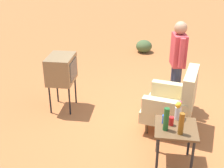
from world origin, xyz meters
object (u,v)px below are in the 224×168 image
Objects in this scene: side_table at (176,133)px; person_standing at (177,61)px; tv_on_stand at (61,69)px; armchair at (174,102)px; bottle_wine_green at (166,119)px; soda_can_red at (171,121)px; flower_vase at (178,109)px; soda_can_blue at (164,119)px; bottle_tall_amber at (181,124)px.

person_standing reaches higher than side_table.
person_standing is at bearing 98.93° from tv_on_stand.
armchair is 3.31× the size of bottle_wine_green.
soda_can_red is 0.46× the size of flower_vase.
soda_can_blue is at bearing -51.57° from flower_vase.
soda_can_blue is at bearing -7.90° from person_standing.
person_standing is 5.47× the size of bottle_tall_amber.
armchair reaches higher than soda_can_blue.
armchair is 1.77× the size of side_table.
side_table is at bearing 56.82° from tv_on_stand.
person_standing is 1.71m from bottle_wine_green.
soda_can_blue is 0.10m from soda_can_red.
bottle_tall_amber is at bearing 3.10° from flower_vase.
side_table is (0.88, -0.01, 0.01)m from armchair.
armchair is at bearing 168.06° from soda_can_blue.
tv_on_stand is 2.06m from person_standing.
side_table is at bearing 64.49° from soda_can_blue.
side_table is 0.30m from bottle_wine_green.
soda_can_red is (1.57, -0.12, -0.28)m from person_standing.
side_table is at bearing -2.01° from person_standing.
person_standing is at bearing 179.60° from bottle_tall_amber.
person_standing is (-1.61, 0.06, 0.43)m from side_table.
tv_on_stand is at bearing -118.22° from flower_vase.
soda_can_red is (-0.04, -0.07, 0.15)m from side_table.
tv_on_stand is 2.19m from soda_can_blue.
flower_vase is (-0.36, -0.02, -0.00)m from bottle_tall_amber.
tv_on_stand reaches higher than soda_can_red.
bottle_tall_amber is 2.46× the size of soda_can_blue.
soda_can_red is at bearing -149.34° from bottle_tall_amber.
soda_can_blue is (1.22, 1.82, -0.12)m from tv_on_stand.
bottle_wine_green is (0.97, -0.16, 0.26)m from armchair.
flower_vase is at bearing 173.55° from side_table.
bottle_wine_green is 1.21× the size of flower_vase.
person_standing reaches higher than tv_on_stand.
soda_can_red is (-0.19, -0.11, -0.09)m from bottle_tall_amber.
flower_vase is at bearing -176.90° from bottle_tall_amber.
bottle_tall_amber reaches higher than side_table.
person_standing is 5.12× the size of bottle_wine_green.
tv_on_stand is 3.89× the size of flower_vase.
person_standing is 13.44× the size of soda_can_red.
bottle_tall_amber is at bearing 1.68° from armchair.
bottle_wine_green reaches higher than soda_can_blue.
bottle_wine_green reaches higher than bottle_tall_amber.
tv_on_stand is 2.48m from bottle_tall_amber.
armchair is 3.53× the size of bottle_tall_amber.
soda_can_red reaches higher than side_table.
bottle_wine_green is at bearing -9.28° from armchair.
bottle_wine_green is at bearing -6.74° from person_standing.
bottle_wine_green is 0.35m from flower_vase.
side_table is at bearing 119.83° from bottle_wine_green.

